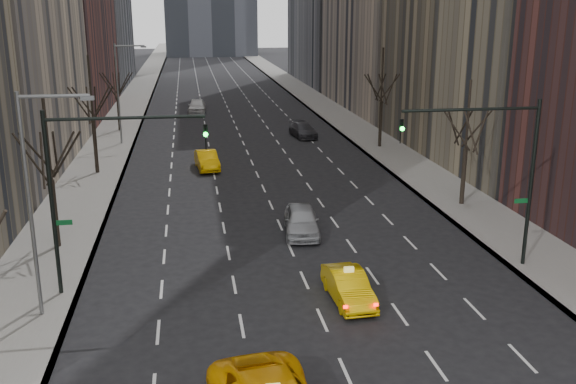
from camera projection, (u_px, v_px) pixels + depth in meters
name	position (u px, v px, depth m)	size (l,w,h in m)	color
sidewalk_left	(131.00, 106.00, 82.90)	(4.50, 320.00, 0.15)	slate
sidewalk_right	(317.00, 102.00, 86.54)	(4.50, 320.00, 0.15)	slate
tree_lw_b	(51.00, 180.00, 32.53)	(3.36, 3.50, 7.82)	black
tree_lw_c	(93.00, 122.00, 47.65)	(3.36, 3.50, 8.74)	black
tree_lw_d	(118.00, 97.00, 64.88)	(3.36, 3.50, 7.36)	black
tree_rw_b	(466.00, 149.00, 39.90)	(3.36, 3.50, 7.82)	black
tree_rw_c	(381.00, 103.00, 56.92)	(3.36, 3.50, 8.74)	black
traffic_mast_left	(91.00, 173.00, 26.77)	(6.69, 0.39, 8.00)	black
traffic_mast_right	(500.00, 158.00, 29.48)	(6.69, 0.39, 8.00)	black
streetlight_near	(37.00, 184.00, 24.58)	(2.83, 0.22, 9.00)	slate
streetlight_far	(121.00, 84.00, 57.84)	(2.83, 0.22, 9.00)	slate
taxi_sedan	(348.00, 287.00, 27.33)	(1.43, 4.09, 1.35)	#DEAE04
silver_sedan_ahead	(301.00, 220.00, 35.55)	(1.86, 4.64, 1.58)	#94969B
far_taxi	(207.00, 160.00, 50.08)	(1.53, 4.37, 1.44)	#FFB805
far_suv_grey	(303.00, 130.00, 62.72)	(1.93, 4.74, 1.38)	#313137
far_car_white	(197.00, 106.00, 77.33)	(2.02, 5.02, 1.71)	white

